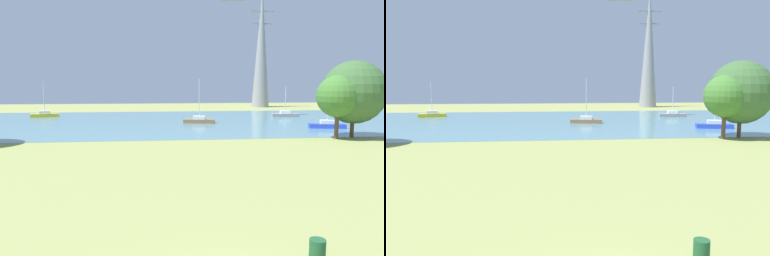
% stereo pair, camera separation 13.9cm
% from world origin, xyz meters
% --- Properties ---
extents(ground_plane, '(160.00, 160.00, 0.00)m').
position_xyz_m(ground_plane, '(0.00, 22.00, 0.00)').
color(ground_plane, '#8C9351').
extents(litter_bin, '(0.56, 0.56, 0.80)m').
position_xyz_m(litter_bin, '(3.43, 2.40, 0.40)').
color(litter_bin, '#1E512D').
rests_on(litter_bin, ground).
extents(water_surface, '(140.00, 40.00, 0.02)m').
position_xyz_m(water_surface, '(0.00, 50.00, 0.01)').
color(water_surface, slate).
rests_on(water_surface, ground).
extents(sailboat_gray, '(4.96, 2.12, 5.52)m').
position_xyz_m(sailboat_gray, '(22.06, 55.17, 0.45)').
color(sailboat_gray, gray).
rests_on(sailboat_gray, water_surface).
extents(sailboat_yellow, '(5.03, 2.74, 6.46)m').
position_xyz_m(sailboat_yellow, '(-21.43, 59.91, 0.46)').
color(sailboat_yellow, yellow).
rests_on(sailboat_yellow, water_surface).
extents(sailboat_brown, '(5.00, 2.44, 6.78)m').
position_xyz_m(sailboat_brown, '(5.13, 46.49, 0.46)').
color(sailboat_brown, brown).
rests_on(sailboat_brown, water_surface).
extents(sailboat_blue, '(5.02, 2.64, 5.93)m').
position_xyz_m(sailboat_blue, '(21.69, 38.33, 0.45)').
color(sailboat_blue, blue).
rests_on(sailboat_blue, water_surface).
extents(tree_east_near, '(4.62, 4.62, 7.03)m').
position_xyz_m(tree_east_near, '(18.08, 28.98, 4.70)').
color(tree_east_near, brown).
rests_on(tree_east_near, ground).
extents(tree_east_far, '(7.09, 7.09, 8.66)m').
position_xyz_m(tree_east_far, '(20.48, 30.01, 5.11)').
color(tree_east_far, brown).
rests_on(tree_east_far, ground).
extents(electricity_pylon, '(6.40, 4.40, 29.90)m').
position_xyz_m(electricity_pylon, '(25.76, 82.92, 14.97)').
color(electricity_pylon, gray).
rests_on(electricity_pylon, ground).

